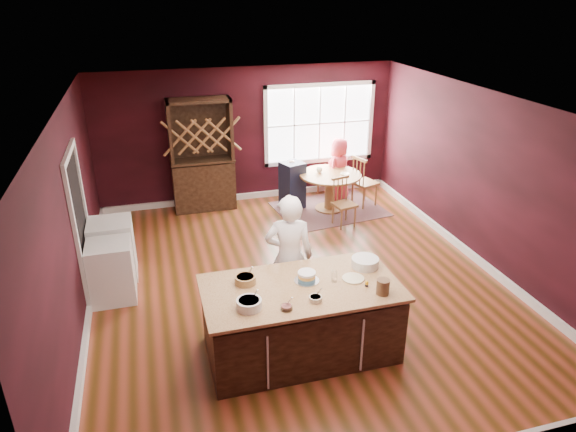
{
  "coord_description": "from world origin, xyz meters",
  "views": [
    {
      "loc": [
        -1.94,
        -6.4,
        4.09
      ],
      "look_at": [
        -0.11,
        0.12,
        1.05
      ],
      "focal_mm": 32.0,
      "sensor_mm": 36.0,
      "label": 1
    }
  ],
  "objects_px": {
    "chair_east": "(365,181)",
    "hutch": "(202,156)",
    "kitchen_island": "(301,321)",
    "baker": "(289,257)",
    "dryer": "(113,249)",
    "chair_south": "(344,202)",
    "seated_woman": "(339,169)",
    "high_chair": "(292,184)",
    "dining_table": "(330,184)",
    "layer_cake": "(307,277)",
    "chair_north": "(329,172)",
    "washer": "(112,271)",
    "toddler": "(289,169)"
  },
  "relations": [
    {
      "from": "washer",
      "to": "baker",
      "type": "bearing_deg",
      "value": -24.42
    },
    {
      "from": "chair_east",
      "to": "chair_south",
      "type": "height_order",
      "value": "chair_east"
    },
    {
      "from": "high_chair",
      "to": "dryer",
      "type": "bearing_deg",
      "value": -171.04
    },
    {
      "from": "dining_table",
      "to": "dryer",
      "type": "bearing_deg",
      "value": -159.06
    },
    {
      "from": "dining_table",
      "to": "hutch",
      "type": "distance_m",
      "value": 2.56
    },
    {
      "from": "high_chair",
      "to": "hutch",
      "type": "distance_m",
      "value": 1.85
    },
    {
      "from": "dining_table",
      "to": "hutch",
      "type": "xyz_separation_m",
      "value": [
        -2.38,
        0.75,
        0.56
      ]
    },
    {
      "from": "kitchen_island",
      "to": "baker",
      "type": "bearing_deg",
      "value": 84.31
    },
    {
      "from": "toddler",
      "to": "dining_table",
      "type": "bearing_deg",
      "value": -25.02
    },
    {
      "from": "chair_east",
      "to": "baker",
      "type": "bearing_deg",
      "value": 123.96
    },
    {
      "from": "layer_cake",
      "to": "chair_south",
      "type": "xyz_separation_m",
      "value": [
        1.73,
        3.15,
        -0.52
      ]
    },
    {
      "from": "layer_cake",
      "to": "chair_north",
      "type": "xyz_separation_m",
      "value": [
        2.0,
        4.77,
        -0.49
      ]
    },
    {
      "from": "hutch",
      "to": "chair_south",
      "type": "bearing_deg",
      "value": -32.79
    },
    {
      "from": "baker",
      "to": "dryer",
      "type": "relative_size",
      "value": 1.9
    },
    {
      "from": "chair_north",
      "to": "kitchen_island",
      "type": "bearing_deg",
      "value": 28.4
    },
    {
      "from": "chair_south",
      "to": "hutch",
      "type": "relative_size",
      "value": 0.42
    },
    {
      "from": "chair_south",
      "to": "seated_woman",
      "type": "bearing_deg",
      "value": 62.13
    },
    {
      "from": "kitchen_island",
      "to": "washer",
      "type": "height_order",
      "value": "kitchen_island"
    },
    {
      "from": "chair_east",
      "to": "high_chair",
      "type": "bearing_deg",
      "value": 60.9
    },
    {
      "from": "dining_table",
      "to": "toddler",
      "type": "distance_m",
      "value": 0.87
    },
    {
      "from": "chair_east",
      "to": "washer",
      "type": "xyz_separation_m",
      "value": [
        -4.8,
        -2.22,
        -0.09
      ]
    },
    {
      "from": "toddler",
      "to": "dryer",
      "type": "xyz_separation_m",
      "value": [
        -3.29,
        -1.9,
        -0.35
      ]
    },
    {
      "from": "kitchen_island",
      "to": "high_chair",
      "type": "bearing_deg",
      "value": 75.22
    },
    {
      "from": "dining_table",
      "to": "seated_woman",
      "type": "xyz_separation_m",
      "value": [
        0.36,
        0.46,
        0.12
      ]
    },
    {
      "from": "baker",
      "to": "seated_woman",
      "type": "relative_size",
      "value": 1.32
    },
    {
      "from": "layer_cake",
      "to": "high_chair",
      "type": "height_order",
      "value": "layer_cake"
    },
    {
      "from": "hutch",
      "to": "washer",
      "type": "xyz_separation_m",
      "value": [
        -1.67,
        -2.94,
        -0.66
      ]
    },
    {
      "from": "dining_table",
      "to": "washer",
      "type": "height_order",
      "value": "washer"
    },
    {
      "from": "chair_south",
      "to": "hutch",
      "type": "height_order",
      "value": "hutch"
    },
    {
      "from": "chair_south",
      "to": "toddler",
      "type": "height_order",
      "value": "toddler"
    },
    {
      "from": "kitchen_island",
      "to": "toddler",
      "type": "xyz_separation_m",
      "value": [
        1.08,
        4.37,
        0.37
      ]
    },
    {
      "from": "kitchen_island",
      "to": "baker",
      "type": "xyz_separation_m",
      "value": [
        0.08,
        0.79,
        0.43
      ]
    },
    {
      "from": "kitchen_island",
      "to": "seated_woman",
      "type": "bearing_deg",
      "value": 64.04
    },
    {
      "from": "dining_table",
      "to": "high_chair",
      "type": "distance_m",
      "value": 0.75
    },
    {
      "from": "washer",
      "to": "seated_woman",
      "type": "bearing_deg",
      "value": 31.03
    },
    {
      "from": "layer_cake",
      "to": "hutch",
      "type": "height_order",
      "value": "hutch"
    },
    {
      "from": "chair_north",
      "to": "washer",
      "type": "xyz_separation_m",
      "value": [
        -4.32,
        -3.03,
        -0.06
      ]
    },
    {
      "from": "high_chair",
      "to": "dryer",
      "type": "xyz_separation_m",
      "value": [
        -3.36,
        -1.85,
        -0.04
      ]
    },
    {
      "from": "chair_north",
      "to": "seated_woman",
      "type": "bearing_deg",
      "value": 63.7
    },
    {
      "from": "chair_north",
      "to": "dryer",
      "type": "height_order",
      "value": "chair_north"
    },
    {
      "from": "chair_east",
      "to": "hutch",
      "type": "bearing_deg",
      "value": 58.49
    },
    {
      "from": "dining_table",
      "to": "hutch",
      "type": "bearing_deg",
      "value": 162.43
    },
    {
      "from": "baker",
      "to": "toddler",
      "type": "xyz_separation_m",
      "value": [
        1.0,
        3.58,
        -0.06
      ]
    },
    {
      "from": "toddler",
      "to": "seated_woman",
      "type": "bearing_deg",
      "value": 5.61
    },
    {
      "from": "layer_cake",
      "to": "chair_north",
      "type": "relative_size",
      "value": 0.3
    },
    {
      "from": "toddler",
      "to": "hutch",
      "type": "xyz_separation_m",
      "value": [
        -1.63,
        0.4,
        0.29
      ]
    },
    {
      "from": "baker",
      "to": "hutch",
      "type": "bearing_deg",
      "value": -67.56
    },
    {
      "from": "baker",
      "to": "seated_woman",
      "type": "distance_m",
      "value": 4.25
    },
    {
      "from": "chair_east",
      "to": "hutch",
      "type": "height_order",
      "value": "hutch"
    },
    {
      "from": "seated_woman",
      "to": "dryer",
      "type": "relative_size",
      "value": 1.43
    }
  ]
}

